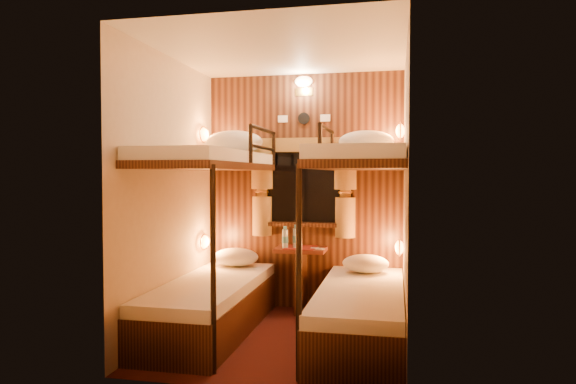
% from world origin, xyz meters
% --- Properties ---
extents(floor, '(2.10, 2.10, 0.00)m').
position_xyz_m(floor, '(0.00, 0.00, 0.00)').
color(floor, '#380F0F').
rests_on(floor, ground).
extents(ceiling, '(2.10, 2.10, 0.00)m').
position_xyz_m(ceiling, '(0.00, 0.00, 2.40)').
color(ceiling, silver).
rests_on(ceiling, wall_back).
extents(wall_back, '(2.40, 0.00, 2.40)m').
position_xyz_m(wall_back, '(0.00, 1.05, 1.20)').
color(wall_back, '#C6B293').
rests_on(wall_back, floor).
extents(wall_front, '(2.40, 0.00, 2.40)m').
position_xyz_m(wall_front, '(0.00, -1.05, 1.20)').
color(wall_front, '#C6B293').
rests_on(wall_front, floor).
extents(wall_left, '(0.00, 2.40, 2.40)m').
position_xyz_m(wall_left, '(-1.00, 0.00, 1.20)').
color(wall_left, '#C6B293').
rests_on(wall_left, floor).
extents(wall_right, '(0.00, 2.40, 2.40)m').
position_xyz_m(wall_right, '(1.00, 0.00, 1.20)').
color(wall_right, '#C6B293').
rests_on(wall_right, floor).
extents(back_panel, '(2.00, 0.03, 2.40)m').
position_xyz_m(back_panel, '(0.00, 1.04, 1.20)').
color(back_panel, black).
rests_on(back_panel, floor).
extents(bunk_left, '(0.72, 1.90, 1.82)m').
position_xyz_m(bunk_left, '(-0.65, 0.07, 0.56)').
color(bunk_left, black).
rests_on(bunk_left, floor).
extents(bunk_right, '(0.72, 1.90, 1.82)m').
position_xyz_m(bunk_right, '(0.65, 0.07, 0.56)').
color(bunk_right, black).
rests_on(bunk_right, floor).
extents(window, '(1.00, 0.12, 0.79)m').
position_xyz_m(window, '(0.00, 1.00, 1.18)').
color(window, black).
rests_on(window, back_panel).
extents(curtains, '(1.10, 0.22, 1.00)m').
position_xyz_m(curtains, '(0.00, 0.97, 1.26)').
color(curtains, olive).
rests_on(curtains, back_panel).
extents(back_fixtures, '(0.54, 0.09, 0.48)m').
position_xyz_m(back_fixtures, '(0.00, 1.00, 2.25)').
color(back_fixtures, black).
rests_on(back_fixtures, back_panel).
extents(reading_lamps, '(2.00, 0.20, 1.25)m').
position_xyz_m(reading_lamps, '(-0.00, 0.70, 1.24)').
color(reading_lamps, orange).
rests_on(reading_lamps, wall_left).
extents(table, '(0.50, 0.34, 0.66)m').
position_xyz_m(table, '(0.00, 0.85, 0.41)').
color(table, '#511E12').
rests_on(table, floor).
extents(bottle_left, '(0.06, 0.06, 0.22)m').
position_xyz_m(bottle_left, '(-0.15, 0.80, 0.74)').
color(bottle_left, '#99BFE5').
rests_on(bottle_left, table).
extents(bottle_right, '(0.07, 0.07, 0.23)m').
position_xyz_m(bottle_right, '(-0.04, 0.82, 0.75)').
color(bottle_right, '#99BFE5').
rests_on(bottle_right, table).
extents(sachet_a, '(0.10, 0.08, 0.01)m').
position_xyz_m(sachet_a, '(0.20, 0.78, 0.65)').
color(sachet_a, silver).
rests_on(sachet_a, table).
extents(sachet_b, '(0.08, 0.06, 0.01)m').
position_xyz_m(sachet_b, '(0.15, 0.82, 0.65)').
color(sachet_b, silver).
rests_on(sachet_b, table).
extents(pillow_lower_left, '(0.46, 0.33, 0.18)m').
position_xyz_m(pillow_lower_left, '(-0.65, 0.77, 0.55)').
color(pillow_lower_left, silver).
rests_on(pillow_lower_left, bunk_left).
extents(pillow_lower_right, '(0.44, 0.31, 0.17)m').
position_xyz_m(pillow_lower_right, '(0.65, 0.69, 0.54)').
color(pillow_lower_right, silver).
rests_on(pillow_lower_right, bunk_right).
extents(pillow_upper_left, '(0.58, 0.41, 0.23)m').
position_xyz_m(pillow_upper_left, '(-0.65, 0.73, 1.70)').
color(pillow_upper_left, silver).
rests_on(pillow_upper_left, bunk_left).
extents(pillow_upper_right, '(0.51, 0.37, 0.20)m').
position_xyz_m(pillow_upper_right, '(0.65, 0.67, 1.69)').
color(pillow_upper_right, silver).
rests_on(pillow_upper_right, bunk_right).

